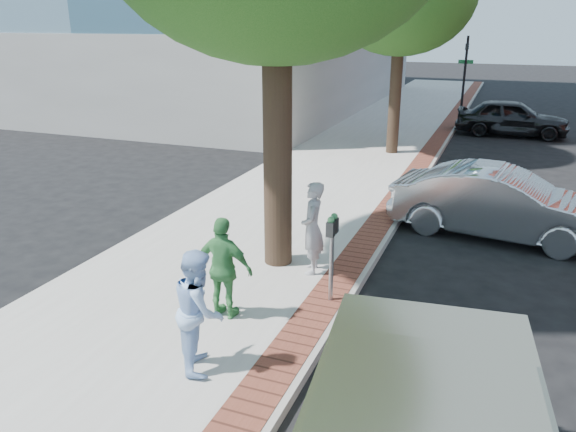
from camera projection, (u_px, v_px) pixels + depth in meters
The scene contains 12 objects.
ground at pixel (268, 321), 8.83m from camera, with size 120.00×120.00×0.00m, color black.
sidewalk at pixel (329, 180), 16.36m from camera, with size 5.00×60.00×0.15m, color #9E9991.
brick_strip at pixel (405, 185), 15.57m from camera, with size 0.60×60.00×0.01m, color brown.
curb at pixel (418, 189), 15.47m from camera, with size 0.10×60.00×0.15m, color gray.
office_base at pixel (212, 66), 32.00m from camera, with size 18.20×22.20×4.00m, color gray.
signal_near at pixel (465, 69), 27.11m from camera, with size 0.70×0.15×3.80m.
parking_meter at pixel (332, 240), 8.84m from camera, with size 0.12×0.32×1.47m.
person_gray at pixel (312, 228), 9.96m from camera, with size 0.61×0.40×1.68m, color #9D9DA2.
person_officer at pixel (199, 310), 7.19m from camera, with size 0.80×0.62×1.64m, color #9CC1F1.
person_green at pixel (224, 268), 8.43m from camera, with size 0.94×0.39×1.61m, color #3F8C49.
sedan_silver at pixel (500, 204), 12.07m from camera, with size 1.59×4.56×1.50m, color silver.
bg_car at pixel (512, 118), 22.81m from camera, with size 1.75×4.36×1.48m, color black.
Camera 1 is at (3.15, -7.13, 4.48)m, focal length 35.00 mm.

